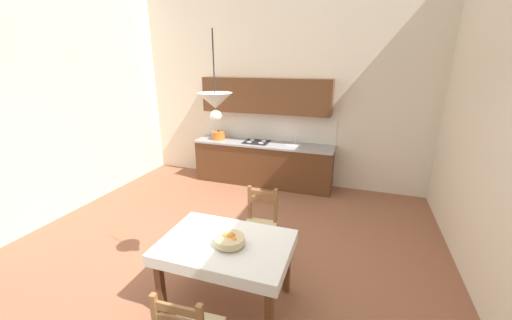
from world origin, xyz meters
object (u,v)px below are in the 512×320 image
at_px(kitchen_cabinetry, 263,144).
at_px(dining_table, 226,253).
at_px(dining_chair_kitchen_side, 260,225).
at_px(fruit_bowl, 230,240).
at_px(pendant_lamp, 215,102).

bearing_deg(kitchen_cabinetry, dining_table, -78.59).
bearing_deg(dining_table, dining_chair_kitchen_side, 86.36).
relative_size(kitchen_cabinetry, dining_chair_kitchen_side, 3.14).
xyz_separation_m(kitchen_cabinetry, dining_table, (0.68, -3.39, -0.23)).
relative_size(kitchen_cabinetry, dining_table, 2.18).
distance_m(kitchen_cabinetry, dining_table, 3.47).
distance_m(dining_table, fruit_bowl, 0.21).
height_order(dining_chair_kitchen_side, fruit_bowl, dining_chair_kitchen_side).
bearing_deg(fruit_bowl, dining_table, 149.14).
distance_m(dining_table, pendant_lamp, 1.54).
distance_m(fruit_bowl, pendant_lamp, 1.36).
height_order(dining_table, fruit_bowl, fruit_bowl).
relative_size(kitchen_cabinetry, pendant_lamp, 3.63).
height_order(kitchen_cabinetry, fruit_bowl, kitchen_cabinetry).
relative_size(dining_chair_kitchen_side, pendant_lamp, 1.16).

